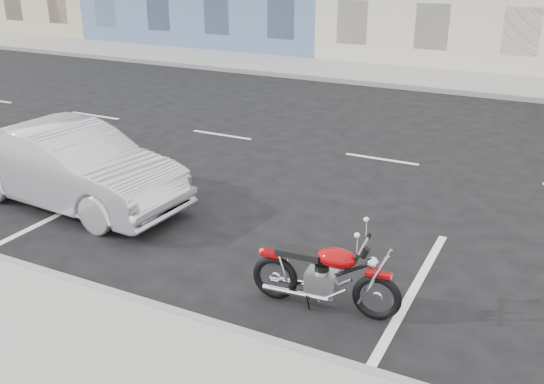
# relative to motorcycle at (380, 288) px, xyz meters

# --- Properties ---
(ground) EXTENTS (120.00, 120.00, 0.00)m
(ground) POSITION_rel_motorcycle_xyz_m (0.22, 5.85, -0.44)
(ground) COLOR black
(ground) RESTS_ON ground
(sidewalk_far) EXTENTS (80.00, 3.40, 0.15)m
(sidewalk_far) POSITION_rel_motorcycle_xyz_m (-4.78, 14.55, -0.36)
(sidewalk_far) COLOR gray
(sidewalk_far) RESTS_ON ground
(curb_near) EXTENTS (80.00, 0.12, 0.16)m
(curb_near) POSITION_rel_motorcycle_xyz_m (-4.78, -1.15, -0.36)
(curb_near) COLOR gray
(curb_near) RESTS_ON ground
(curb_far) EXTENTS (80.00, 0.12, 0.16)m
(curb_far) POSITION_rel_motorcycle_xyz_m (-4.78, 12.85, -0.36)
(curb_far) COLOR gray
(curb_far) RESTS_ON ground
(motorcycle) EXTENTS (1.92, 0.63, 0.96)m
(motorcycle) POSITION_rel_motorcycle_xyz_m (0.00, 0.00, 0.00)
(motorcycle) COLOR black
(motorcycle) RESTS_ON ground
(sedan_silver) EXTENTS (4.38, 1.78, 1.41)m
(sedan_silver) POSITION_rel_motorcycle_xyz_m (-5.86, 1.04, 0.27)
(sedan_silver) COLOR #B2B4BA
(sedan_silver) RESTS_ON ground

